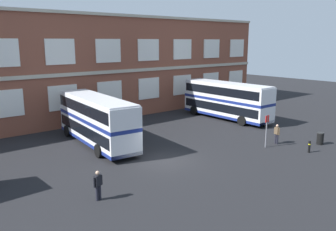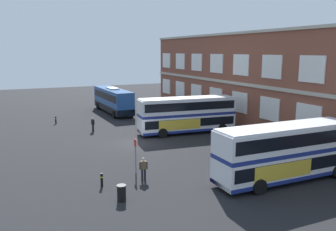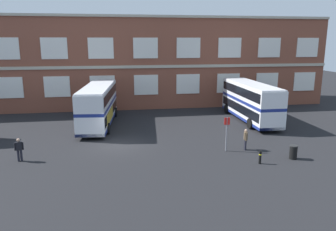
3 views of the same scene
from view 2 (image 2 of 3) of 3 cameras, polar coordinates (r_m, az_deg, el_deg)
ground_plane at (r=36.07m, az=-2.47°, el=-4.24°), size 120.00×120.00×0.00m
brick_terminal_building at (r=42.90m, az=18.27°, el=5.19°), size 53.04×8.19×11.47m
double_decker_near at (r=39.26m, az=3.13°, el=0.19°), size 3.69×11.20×4.07m
double_decker_middle at (r=26.24m, az=18.85°, el=-5.63°), size 2.93×11.02×4.07m
touring_coach at (r=53.00m, az=-9.05°, el=2.51°), size 12.06×3.11×3.80m
waiting_passenger at (r=41.06m, az=-12.24°, el=-1.32°), size 0.64×0.32×1.70m
second_passenger at (r=25.25m, az=-4.05°, el=-8.60°), size 0.32×0.64×1.70m
bus_stand_flag at (r=26.46m, az=-5.36°, el=-6.12°), size 0.44×0.10×2.70m
station_litter_bin at (r=22.28m, az=-7.65°, el=-12.50°), size 0.60×0.60×1.03m
safety_bollard_west at (r=24.69m, az=-10.84°, el=-10.31°), size 0.19×0.19×0.95m
safety_bollard_east at (r=46.78m, az=-17.97°, el=-0.70°), size 0.19×0.19×0.95m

